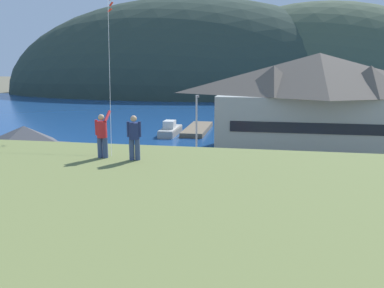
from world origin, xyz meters
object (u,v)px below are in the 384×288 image
at_px(person_kite_flyer, 102,134).
at_px(storage_shed_near_lot, 26,156).
at_px(parked_car_front_row_silver, 106,177).
at_px(person_companion, 134,136).
at_px(parked_car_mid_row_near, 372,218).
at_px(parked_car_mid_row_center, 202,182).
at_px(moored_boat_wharfside, 170,130).
at_px(wharf_dock, 198,129).
at_px(parking_light_pole, 197,131).
at_px(parked_car_corner_spot, 333,188).
at_px(harbor_lodge, 317,101).
at_px(parked_car_back_row_left, 43,204).
at_px(parked_car_front_row_red, 198,207).

bearing_deg(person_kite_flyer, storage_shed_near_lot, 133.45).
xyz_separation_m(parked_car_front_row_silver, person_companion, (7.23, -13.70, 6.10)).
bearing_deg(person_kite_flyer, parked_car_mid_row_near, 33.58).
bearing_deg(parked_car_front_row_silver, parked_car_mid_row_center, 0.77).
relative_size(parked_car_mid_row_center, person_companion, 2.50).
relative_size(moored_boat_wharfside, person_companion, 3.89).
relative_size(wharf_dock, parking_light_pole, 1.63).
relative_size(parked_car_corner_spot, person_companion, 2.49).
height_order(moored_boat_wharfside, parked_car_corner_spot, moored_boat_wharfside).
bearing_deg(parking_light_pole, wharf_dock, 98.99).
bearing_deg(parking_light_pole, person_companion, -88.24).
distance_m(storage_shed_near_lot, moored_boat_wharfside, 25.98).
bearing_deg(parking_light_pole, storage_shed_near_lot, -159.90).
height_order(parked_car_front_row_silver, parking_light_pole, parking_light_pole).
height_order(parked_car_mid_row_center, parked_car_corner_spot, same).
bearing_deg(parked_car_corner_spot, person_kite_flyer, -129.81).
bearing_deg(person_companion, moored_boat_wharfside, 101.42).
bearing_deg(wharf_dock, moored_boat_wharfside, -133.26).
height_order(parked_car_mid_row_center, parked_car_mid_row_near, same).
distance_m(harbor_lodge, storage_shed_near_lot, 30.18).
xyz_separation_m(wharf_dock, parked_car_back_row_left, (-4.44, -34.82, 0.71)).
distance_m(parked_car_mid_row_near, parking_light_pole, 15.63).
relative_size(parked_car_front_row_red, parking_light_pole, 0.60).
relative_size(harbor_lodge, parking_light_pole, 3.19).
height_order(parked_car_mid_row_near, person_kite_flyer, person_kite_flyer).
height_order(parked_car_corner_spot, person_kite_flyer, person_kite_flyer).
height_order(harbor_lodge, parked_car_mid_row_near, harbor_lodge).
relative_size(parked_car_mid_row_center, parked_car_front_row_silver, 1.02).
bearing_deg(person_kite_flyer, parking_light_pole, 87.41).
distance_m(moored_boat_wharfside, parked_car_corner_spot, 30.31).
relative_size(parking_light_pole, person_companion, 4.16).
relative_size(wharf_dock, person_companion, 6.78).
bearing_deg(parked_car_front_row_silver, parked_car_corner_spot, 1.37).
height_order(parked_car_mid_row_near, parked_car_corner_spot, same).
relative_size(parked_car_corner_spot, person_kite_flyer, 2.34).
height_order(harbor_lodge, parked_car_mid_row_center, harbor_lodge).
bearing_deg(moored_boat_wharfside, parking_light_pole, -70.49).
xyz_separation_m(parked_car_mid_row_center, parking_light_pole, (-1.15, 4.31, 3.19)).
xyz_separation_m(storage_shed_near_lot, parking_light_pole, (13.25, 4.85, 1.61)).
distance_m(storage_shed_near_lot, parking_light_pole, 14.20).
bearing_deg(parked_car_mid_row_center, storage_shed_near_lot, -177.86).
distance_m(moored_boat_wharfside, parked_car_mid_row_center, 26.04).
relative_size(storage_shed_near_lot, person_kite_flyer, 3.37).
distance_m(parked_car_front_row_red, person_companion, 10.52).
distance_m(storage_shed_near_lot, parked_car_mid_row_center, 14.50).
relative_size(moored_boat_wharfside, parked_car_front_row_silver, 1.59).
distance_m(harbor_lodge, parking_light_pole, 16.74).
xyz_separation_m(moored_boat_wharfside, parked_car_mid_row_near, (19.25, -29.80, 0.34)).
height_order(parked_car_front_row_silver, person_companion, person_companion).
bearing_deg(parked_car_corner_spot, storage_shed_near_lot, -177.98).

